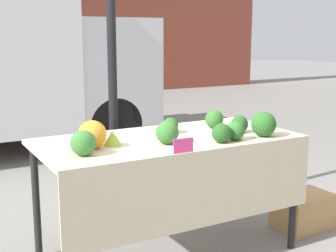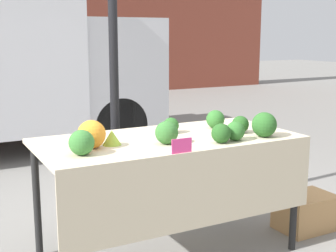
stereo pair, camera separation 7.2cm
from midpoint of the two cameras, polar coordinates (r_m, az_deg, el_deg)
name	(u,v)px [view 1 (the left image)]	position (r m, az deg, el deg)	size (l,w,h in m)	color
tent_pole	(113,87)	(3.66, -7.32, 4.75)	(0.07, 0.07, 2.28)	black
market_table	(173,155)	(3.16, -0.07, -3.54)	(1.78, 0.86, 0.85)	beige
orange_cauliflower	(92,135)	(2.90, -9.90, -1.05)	(0.18, 0.18, 0.18)	orange
romanesco_head	(112,138)	(2.98, -7.47, -1.44)	(0.12, 0.12, 0.10)	#93B238
broccoli_head_0	(235,131)	(3.13, 7.55, -0.58)	(0.13, 0.13, 0.13)	#2D6628
broccoli_head_1	(167,133)	(2.99, -0.77, -0.81)	(0.15, 0.15, 0.15)	#336B2D
broccoli_head_2	(83,143)	(2.75, -11.04, -2.05)	(0.15, 0.15, 0.15)	#387533
broccoli_head_3	(222,133)	(3.04, 5.88, -0.87)	(0.13, 0.13, 0.13)	#23511E
broccoli_head_4	(240,124)	(3.37, 8.12, 0.22)	(0.12, 0.12, 0.12)	#23511E
broccoli_head_5	(264,124)	(3.27, 10.97, 0.21)	(0.17, 0.17, 0.17)	#285B23
broccoli_head_6	(171,125)	(3.32, -0.30, 0.08)	(0.11, 0.11, 0.11)	#285B23
broccoli_head_7	(214,119)	(3.52, 5.08, 0.85)	(0.14, 0.14, 0.14)	#2D6628
price_sign	(183,146)	(2.77, 1.14, -2.41)	(0.13, 0.01, 0.09)	#E53D84
produce_crate	(303,211)	(3.97, 15.68, -9.93)	(0.45, 0.32, 0.28)	tan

